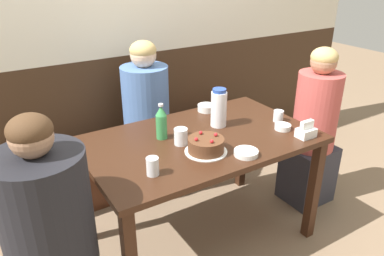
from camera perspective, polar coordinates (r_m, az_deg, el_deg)
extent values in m
plane|color=#846B51|center=(2.65, 1.16, -16.15)|extent=(12.00, 12.00, 0.00)
cube|color=#3D2819|center=(3.18, -9.07, 1.89)|extent=(4.80, 0.04, 1.03)
cube|color=#472314|center=(3.13, -7.11, -4.33)|extent=(2.09, 0.38, 0.46)
cube|color=#381E11|center=(2.24, 1.31, -1.85)|extent=(1.37, 0.84, 0.03)
cube|color=#381E11|center=(2.58, 18.03, -9.02)|extent=(0.06, 0.06, 0.71)
cube|color=#381E11|center=(2.51, -16.05, -9.69)|extent=(0.06, 0.06, 0.71)
cube|color=#381E11|center=(3.02, 7.61, -2.70)|extent=(0.06, 0.06, 0.71)
cylinder|color=white|center=(2.07, 2.13, -3.58)|extent=(0.24, 0.24, 0.01)
cylinder|color=#56331E|center=(2.05, 2.15, -2.57)|extent=(0.20, 0.20, 0.08)
sphere|color=red|center=(2.08, 1.35, -0.71)|extent=(0.02, 0.02, 0.02)
sphere|color=red|center=(2.01, 0.66, -1.72)|extent=(0.02, 0.02, 0.02)
sphere|color=red|center=(1.99, 3.03, -2.04)|extent=(0.02, 0.02, 0.02)
sphere|color=red|center=(2.06, 3.64, -1.02)|extent=(0.02, 0.02, 0.02)
cylinder|color=white|center=(2.36, 4.10, 2.88)|extent=(0.10, 0.10, 0.22)
cylinder|color=#28479E|center=(2.31, 4.19, 5.72)|extent=(0.09, 0.09, 0.02)
cylinder|color=#388E4C|center=(2.21, -4.67, 0.19)|extent=(0.07, 0.07, 0.15)
cone|color=#388E4C|center=(2.17, -4.76, 2.64)|extent=(0.07, 0.07, 0.06)
cylinder|color=silver|center=(2.15, -4.79, 3.52)|extent=(0.03, 0.03, 0.01)
cube|color=white|center=(2.33, 16.96, -0.70)|extent=(0.11, 0.08, 0.05)
cube|color=white|center=(2.31, 17.12, 0.48)|extent=(0.09, 0.03, 0.05)
cylinder|color=white|center=(2.40, 13.66, 0.17)|extent=(0.10, 0.10, 0.03)
cylinder|color=white|center=(2.06, 8.24, -3.75)|extent=(0.13, 0.13, 0.03)
cylinder|color=white|center=(2.62, 2.21, 3.10)|extent=(0.12, 0.12, 0.04)
cylinder|color=silver|center=(2.14, -1.71, -1.30)|extent=(0.08, 0.08, 0.10)
cylinder|color=silver|center=(1.86, -6.03, -5.83)|extent=(0.06, 0.06, 0.09)
cylinder|color=silver|center=(2.50, 13.02, 1.79)|extent=(0.06, 0.06, 0.07)
cylinder|color=black|center=(1.75, -21.32, -12.07)|extent=(0.39, 0.39, 0.57)
sphere|color=#A87A5B|center=(1.57, -23.34, -1.28)|extent=(0.17, 0.17, 0.17)
ellipsoid|color=#4C331E|center=(1.56, -23.52, -0.28)|extent=(0.18, 0.18, 0.13)
cube|color=#33333D|center=(2.99, -6.52, -5.77)|extent=(0.30, 0.34, 0.45)
cylinder|color=#4C70AD|center=(2.77, -7.03, 3.48)|extent=(0.34, 0.34, 0.58)
sphere|color=beige|center=(2.66, -7.45, 11.00)|extent=(0.18, 0.18, 0.18)
ellipsoid|color=tan|center=(2.65, -7.49, 11.67)|extent=(0.19, 0.19, 0.14)
cube|color=#33333D|center=(3.02, 17.14, -6.53)|extent=(0.34, 0.30, 0.45)
cylinder|color=#BC4C47|center=(2.80, 18.42, 2.39)|extent=(0.31, 0.31, 0.56)
sphere|color=#A87A5B|center=(2.69, 19.45, 9.52)|extent=(0.18, 0.18, 0.18)
ellipsoid|color=tan|center=(2.69, 19.54, 10.16)|extent=(0.18, 0.18, 0.13)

